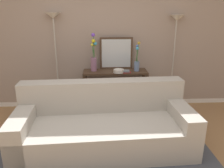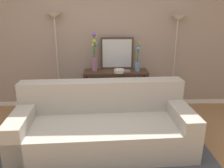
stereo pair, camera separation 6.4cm
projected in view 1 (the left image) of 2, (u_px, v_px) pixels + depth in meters
The scene contains 12 objects.
back_wall at pixel (98, 39), 4.28m from camera, with size 12.00×0.15×2.65m.
area_rug at pixel (105, 151), 3.08m from camera, with size 2.91×1.76×0.01m.
couch at pixel (104, 126), 3.14m from camera, with size 2.42×1.10×0.88m.
console_table at pixel (115, 83), 4.22m from camera, with size 1.18×0.39×0.78m.
floor_lamp_left at pixel (54, 35), 4.02m from camera, with size 0.28×0.28×1.82m.
floor_lamp_right at pixel (175, 36), 4.14m from camera, with size 0.28×0.28×1.77m.
wall_mirror at pixel (116, 53), 4.20m from camera, with size 0.61×0.02×0.59m.
vase_tall_flowers at pixel (94, 57), 4.07m from camera, with size 0.13×0.14×0.68m.
vase_short_flowers at pixel (137, 62), 4.09m from camera, with size 0.10×0.12×0.53m.
fruit_bowl at pixel (119, 71), 4.02m from camera, with size 0.19×0.19×0.06m.
book_stack at pixel (124, 71), 4.04m from camera, with size 0.24×0.17×0.04m.
book_row_under_console at pixel (98, 107), 4.35m from camera, with size 0.29×0.17×0.13m.
Camera 1 is at (0.04, -2.13, 1.85)m, focal length 36.02 mm.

